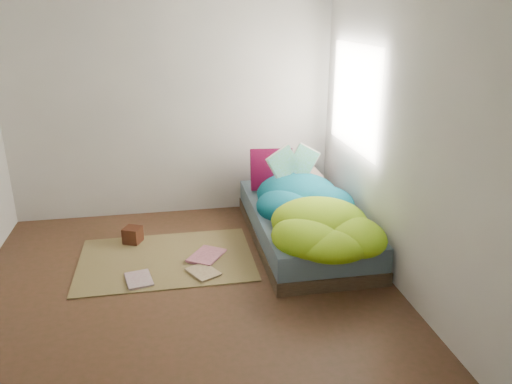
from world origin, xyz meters
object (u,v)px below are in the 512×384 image
(open_book, at_px, (294,153))
(floor_book_b, at_px, (194,253))
(floor_book_a, at_px, (126,282))
(bed, at_px, (304,225))
(wooden_box, at_px, (133,235))
(pillow_magenta, at_px, (271,169))

(open_book, relative_size, floor_book_b, 1.37)
(open_book, bearing_deg, floor_book_a, -163.53)
(bed, height_order, floor_book_a, bed)
(bed, xyz_separation_m, open_book, (-0.03, 0.35, 0.66))
(wooden_box, bearing_deg, floor_book_a, -91.56)
(bed, xyz_separation_m, floor_book_b, (-1.11, -0.14, -0.14))
(open_book, xyz_separation_m, floor_book_b, (-1.08, -0.49, -0.80))
(open_book, relative_size, wooden_box, 3.01)
(bed, distance_m, wooden_box, 1.71)
(bed, relative_size, wooden_box, 12.65)
(floor_book_a, bearing_deg, pillow_magenta, 27.11)
(floor_book_a, relative_size, floor_book_b, 0.83)
(open_book, height_order, floor_book_a, open_book)
(bed, bearing_deg, floor_book_a, -162.02)
(floor_book_b, bearing_deg, wooden_box, 179.92)
(open_book, relative_size, floor_book_a, 1.65)
(bed, height_order, floor_book_b, bed)
(pillow_magenta, height_order, wooden_box, pillow_magenta)
(pillow_magenta, bearing_deg, bed, -66.63)
(pillow_magenta, relative_size, open_book, 0.94)
(open_book, bearing_deg, wooden_box, 171.72)
(pillow_magenta, distance_m, open_book, 0.43)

